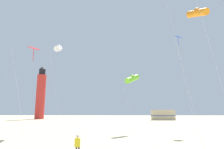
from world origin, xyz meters
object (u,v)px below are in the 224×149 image
object	(u,v)px
rv_van_tan	(163,115)
kite_diamond_blue	(179,41)
kite_tube_orange	(197,13)
kite_diamond_scarlet	(33,51)
kite_tube_lime	(132,79)
lighthouse_distant	(41,94)
kite_flyer_standing	(78,143)
kite_tube_white	(58,48)

from	to	relation	value
rv_van_tan	kite_diamond_blue	bearing A→B (deg)	-94.55
kite_tube_orange	rv_van_tan	world-z (taller)	kite_tube_orange
kite_diamond_scarlet	rv_van_tan	xyz separation A→B (m)	(20.01, 39.28, -6.39)
kite_tube_orange	kite_tube_lime	world-z (taller)	kite_tube_orange
kite_tube_lime	lighthouse_distant	distance (m)	44.82
kite_flyer_standing	kite_diamond_scarlet	bearing A→B (deg)	-42.29
kite_diamond_scarlet	lighthouse_distant	size ratio (longest dim) A/B	0.49
kite_tube_lime	kite_tube_white	xyz separation A→B (m)	(-9.46, -0.80, 3.86)
kite_diamond_blue	kite_diamond_scarlet	bearing A→B (deg)	-148.31
kite_flyer_standing	kite_tube_lime	world-z (taller)	kite_tube_lime
kite_flyer_standing	kite_tube_lime	bearing A→B (deg)	-117.73
kite_tube_lime	kite_diamond_scarlet	distance (m)	12.37
lighthouse_distant	kite_diamond_scarlet	bearing A→B (deg)	-68.66
kite_tube_white	lighthouse_distant	world-z (taller)	lighthouse_distant
kite_tube_white	kite_diamond_blue	bearing A→B (deg)	9.17
kite_tube_lime	rv_van_tan	distance (m)	33.39
kite_flyer_standing	kite_tube_orange	bearing A→B (deg)	-160.02
kite_flyer_standing	kite_tube_orange	world-z (taller)	kite_tube_orange
kite_tube_orange	rv_van_tan	bearing A→B (deg)	83.06
kite_tube_orange	kite_flyer_standing	bearing A→B (deg)	-152.85
lighthouse_distant	rv_van_tan	bearing A→B (deg)	-7.50
kite_diamond_blue	lighthouse_distant	bearing A→B (deg)	134.21
kite_tube_orange	kite_tube_lime	bearing A→B (deg)	135.02
kite_diamond_blue	kite_diamond_scarlet	xyz separation A→B (m)	(-16.07, -9.92, -4.49)
lighthouse_distant	kite_tube_lime	bearing A→B (deg)	-53.66
kite_tube_orange	kite_diamond_scarlet	bearing A→B (deg)	-172.91
kite_tube_lime	kite_diamond_scarlet	xyz separation A→B (m)	(-9.28, -8.10, 1.13)
kite_tube_lime	kite_diamond_blue	world-z (taller)	kite_diamond_blue
kite_flyer_standing	kite_diamond_blue	size ratio (longest dim) A/B	0.09
kite_flyer_standing	kite_tube_lime	xyz separation A→B (m)	(4.34, 11.57, 6.03)
kite_diamond_blue	kite_tube_orange	bearing A→B (deg)	-94.37
kite_tube_orange	lighthouse_distant	distance (m)	53.64
kite_flyer_standing	kite_diamond_blue	bearing A→B (deg)	-136.90
kite_tube_lime	lighthouse_distant	xyz separation A→B (m)	(-26.55, 36.09, 1.19)
kite_tube_lime	kite_diamond_blue	bearing A→B (deg)	15.03
lighthouse_distant	kite_tube_white	bearing A→B (deg)	-65.15
kite_diamond_scarlet	lighthouse_distant	distance (m)	47.44
kite_tube_white	kite_diamond_scarlet	bearing A→B (deg)	-88.59
lighthouse_distant	rv_van_tan	world-z (taller)	lighthouse_distant
kite_tube_orange	kite_diamond_blue	bearing A→B (deg)	85.63
kite_tube_orange	kite_tube_lime	distance (m)	10.38
kite_flyer_standing	lighthouse_distant	world-z (taller)	lighthouse_distant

